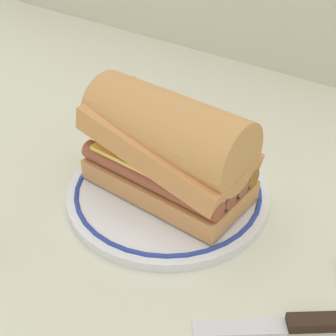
% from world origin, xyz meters
% --- Properties ---
extents(ground_plane, '(1.50, 1.50, 0.00)m').
position_xyz_m(ground_plane, '(0.00, 0.00, 0.00)').
color(ground_plane, beige).
extents(plate, '(0.25, 0.25, 0.01)m').
position_xyz_m(plate, '(0.01, -0.01, 0.01)').
color(plate, white).
rests_on(plate, ground_plane).
extents(sausage_sandwich, '(0.21, 0.11, 0.13)m').
position_xyz_m(sausage_sandwich, '(0.01, -0.01, 0.08)').
color(sausage_sandwich, tan).
rests_on(sausage_sandwich, plate).
extents(butter_knife, '(0.13, 0.10, 0.01)m').
position_xyz_m(butter_knife, '(0.21, -0.11, 0.00)').
color(butter_knife, silver).
rests_on(butter_knife, ground_plane).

